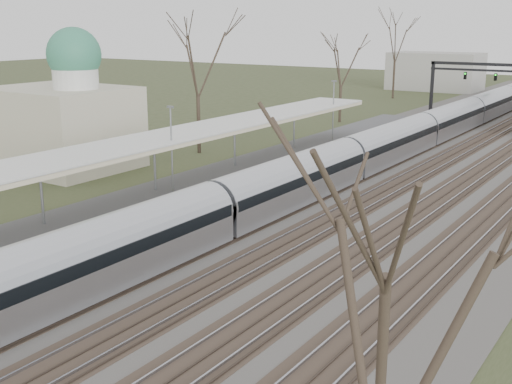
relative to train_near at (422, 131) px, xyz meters
The scene contains 7 objects.
track_bed 6.63m from the train_near, 64.72° to the right, with size 24.00×160.00×0.22m.
platform 24.28m from the train_near, 105.67° to the right, with size 3.50×69.00×1.00m, color #9E9B93.
canopy 28.73m from the train_near, 103.23° to the right, with size 4.10×50.00×3.11m.
dome_building 29.94m from the train_near, 130.05° to the right, with size 10.00×8.00×10.30m.
tree_west_far 20.45m from the train_near, 138.44° to the right, with size 5.50×5.50×11.33m.
tree_east_near 48.67m from the train_near, 71.32° to the right, with size 4.50×4.50×9.27m.
train_near is the anchor object (origin of this frame).
Camera 1 is at (16.16, 6.93, 10.51)m, focal length 45.00 mm.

